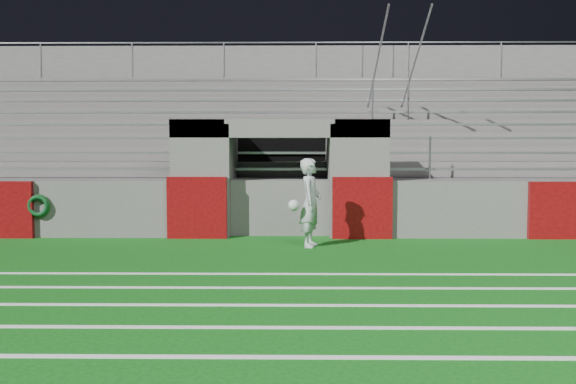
{
  "coord_description": "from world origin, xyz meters",
  "views": [
    {
      "loc": [
        0.36,
        -10.94,
        1.99
      ],
      "look_at": [
        0.2,
        1.8,
        1.1
      ],
      "focal_mm": 40.0,
      "sensor_mm": 36.0,
      "label": 1
    }
  ],
  "objects": [
    {
      "name": "stadium_structure",
      "position": [
        0.0,
        7.97,
        1.49
      ],
      "size": [
        26.0,
        8.48,
        5.42
      ],
      "color": "#575452",
      "rests_on": "ground"
    },
    {
      "name": "hose_coil",
      "position": [
        -5.27,
        2.93,
        0.71
      ],
      "size": [
        0.51,
        0.14,
        0.51
      ],
      "color": "#0D4511",
      "rests_on": "ground"
    },
    {
      "name": "field_markings",
      "position": [
        0.0,
        -5.0,
        0.01
      ],
      "size": [
        28.0,
        8.09,
        0.01
      ],
      "color": "white",
      "rests_on": "ground"
    },
    {
      "name": "goalkeeper_with_ball",
      "position": [
        0.64,
        1.8,
        0.88
      ],
      "size": [
        0.72,
        0.75,
        1.77
      ],
      "color": "#B2B7BC",
      "rests_on": "ground"
    },
    {
      "name": "ground",
      "position": [
        0.0,
        0.0,
        0.0
      ],
      "size": [
        90.0,
        90.0,
        0.0
      ],
      "primitive_type": "plane",
      "color": "#0D5010",
      "rests_on": "ground"
    }
  ]
}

